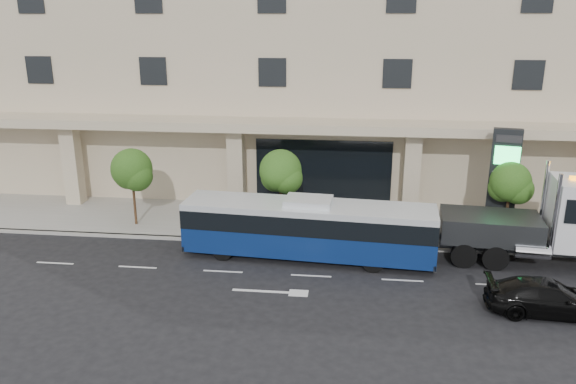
% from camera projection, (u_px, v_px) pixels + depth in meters
% --- Properties ---
extents(ground, '(120.00, 120.00, 0.00)m').
position_uv_depth(ground, '(313.00, 262.00, 26.34)').
color(ground, black).
rests_on(ground, ground).
extents(sidewalk, '(120.00, 6.00, 0.15)m').
position_uv_depth(sidewalk, '(320.00, 223.00, 31.06)').
color(sidewalk, gray).
rests_on(sidewalk, ground).
extents(curb, '(120.00, 0.30, 0.15)m').
position_uv_depth(curb, '(316.00, 244.00, 28.22)').
color(curb, gray).
rests_on(curb, ground).
extents(convention_center, '(60.00, 17.60, 20.00)m').
position_uv_depth(convention_center, '(331.00, 33.00, 38.01)').
color(convention_center, '#C4AE93').
rests_on(convention_center, ground).
extents(tree_left, '(2.27, 2.20, 4.22)m').
position_uv_depth(tree_left, '(132.00, 172.00, 29.89)').
color(tree_left, '#422B19').
rests_on(tree_left, sidewalk).
extents(tree_mid, '(2.28, 2.20, 4.38)m').
position_uv_depth(tree_mid, '(281.00, 174.00, 28.99)').
color(tree_mid, '#422B19').
rests_on(tree_mid, sidewalk).
extents(tree_right, '(2.10, 2.00, 4.04)m').
position_uv_depth(tree_right, '(511.00, 185.00, 27.82)').
color(tree_right, '#422B19').
rests_on(tree_right, sidewalk).
extents(city_bus, '(11.94, 3.38, 2.98)m').
position_uv_depth(city_bus, '(308.00, 228.00, 26.39)').
color(city_bus, black).
rests_on(city_bus, ground).
extents(tow_truck, '(10.30, 3.34, 4.67)m').
position_uv_depth(tow_truck, '(553.00, 226.00, 25.51)').
color(tow_truck, '#2D3033').
rests_on(tow_truck, ground).
extents(black_sedan, '(4.71, 2.07, 1.35)m').
position_uv_depth(black_sedan, '(548.00, 297.00, 21.58)').
color(black_sedan, black).
rests_on(black_sedan, ground).
extents(signage_pylon, '(1.46, 0.79, 5.58)m').
position_uv_depth(signage_pylon, '(503.00, 182.00, 28.47)').
color(signage_pylon, black).
rests_on(signage_pylon, sidewalk).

